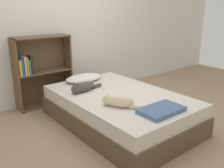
# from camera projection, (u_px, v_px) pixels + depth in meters

# --- Properties ---
(ground_plane) EXTENTS (8.00, 8.00, 0.00)m
(ground_plane) POSITION_uv_depth(u_px,v_px,m) (119.00, 123.00, 3.34)
(ground_plane) COLOR #997F60
(wall_back) EXTENTS (8.00, 0.06, 2.50)m
(wall_back) POSITION_uv_depth(u_px,v_px,m) (63.00, 22.00, 4.01)
(wall_back) COLOR silver
(wall_back) RESTS_ON ground_plane
(bed) EXTENTS (1.27, 1.96, 0.41)m
(bed) POSITION_uv_depth(u_px,v_px,m) (119.00, 109.00, 3.28)
(bed) COLOR brown
(bed) RESTS_ON ground_plane
(pillow) EXTENTS (0.58, 0.35, 0.10)m
(pillow) POSITION_uv_depth(u_px,v_px,m) (84.00, 78.00, 3.75)
(pillow) COLOR white
(pillow) RESTS_ON bed
(cat_light) EXTENTS (0.33, 0.45, 0.15)m
(cat_light) POSITION_uv_depth(u_px,v_px,m) (118.00, 101.00, 2.79)
(cat_light) COLOR beige
(cat_light) RESTS_ON bed
(cat_dark) EXTENTS (0.50, 0.18, 0.15)m
(cat_dark) POSITION_uv_depth(u_px,v_px,m) (83.00, 87.00, 3.28)
(cat_dark) COLOR #47423D
(cat_dark) RESTS_ON bed
(bookshelf) EXTENTS (0.86, 0.26, 1.07)m
(bookshelf) POSITION_uv_depth(u_px,v_px,m) (40.00, 70.00, 3.82)
(bookshelf) COLOR brown
(bookshelf) RESTS_ON ground_plane
(blanket_fold) EXTENTS (0.48, 0.30, 0.05)m
(blanket_fold) POSITION_uv_depth(u_px,v_px,m) (161.00, 110.00, 2.66)
(blanket_fold) COLOR #4C668E
(blanket_fold) RESTS_ON bed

